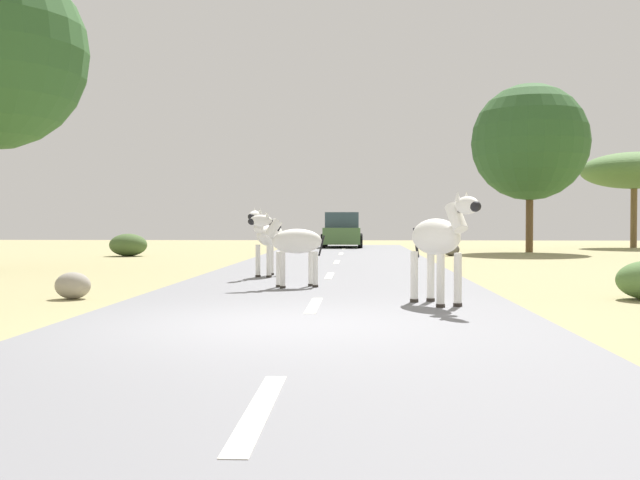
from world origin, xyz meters
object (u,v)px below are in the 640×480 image
at_px(zebra_1, 439,238).
at_px(rock_2, 73,286).
at_px(bush_1, 128,245).
at_px(tree_3, 530,142).
at_px(tree_4, 634,171).
at_px(rock_0, 451,249).
at_px(car_0, 342,231).
at_px(zebra_3, 293,242).
at_px(zebra_0, 268,236).

relative_size(zebra_1, rock_2, 2.80).
bearing_deg(bush_1, zebra_1, -59.16).
bearing_deg(rock_2, tree_3, 59.01).
relative_size(tree_4, rock_0, 8.17).
xyz_separation_m(tree_4, bush_1, (-22.78, -10.69, -3.50)).
height_order(zebra_1, rock_2, zebra_1).
relative_size(bush_1, rock_0, 2.20).
height_order(tree_3, tree_4, tree_3).
distance_m(car_0, bush_1, 12.30).
relative_size(zebra_1, rock_0, 2.54).
height_order(tree_4, rock_2, tree_4).
bearing_deg(car_0, zebra_3, -91.15).
xyz_separation_m(zebra_3, rock_2, (-3.49, -1.82, -0.67)).
bearing_deg(zebra_3, zebra_0, -6.85).
xyz_separation_m(zebra_0, tree_4, (16.09, 21.67, 2.95)).
relative_size(zebra_0, zebra_3, 1.11).
bearing_deg(rock_0, tree_4, 43.01).
bearing_deg(zebra_3, tree_3, -48.19).
xyz_separation_m(zebra_0, rock_2, (-2.69, -4.55, -0.75)).
height_order(zebra_3, tree_4, tree_4).
height_order(car_0, bush_1, car_0).
height_order(bush_1, rock_2, bush_1).
relative_size(zebra_1, zebra_3, 1.16).
distance_m(car_0, tree_3, 10.22).
relative_size(zebra_3, bush_1, 1.00).
relative_size(zebra_3, tree_4, 0.27).
height_order(tree_4, bush_1, tree_4).
relative_size(zebra_0, car_0, 0.36).
xyz_separation_m(zebra_1, rock_2, (-5.89, 1.03, -0.81)).
distance_m(zebra_1, bush_1, 19.31).
bearing_deg(rock_2, bush_1, 104.44).
distance_m(zebra_1, rock_2, 6.04).
height_order(zebra_3, rock_2, zebra_3).
relative_size(car_0, tree_3, 0.60).
bearing_deg(car_0, zebra_0, -93.53).
bearing_deg(car_0, rock_0, -62.86).
height_order(tree_3, bush_1, tree_3).
bearing_deg(rock_0, zebra_0, -115.22).
relative_size(zebra_0, zebra_1, 0.96).
xyz_separation_m(zebra_0, car_0, (1.25, 20.36, -0.12)).
relative_size(tree_4, bush_1, 3.71).
bearing_deg(tree_3, bush_1, -163.89).
xyz_separation_m(car_0, rock_2, (-3.94, -24.92, -0.63)).
bearing_deg(bush_1, tree_4, 25.13).
bearing_deg(rock_0, rock_2, -116.76).
relative_size(tree_3, rock_0, 11.22).
height_order(zebra_0, rock_2, zebra_0).
height_order(zebra_0, zebra_1, zebra_1).
bearing_deg(rock_2, rock_0, 63.24).
relative_size(tree_3, tree_4, 1.37).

